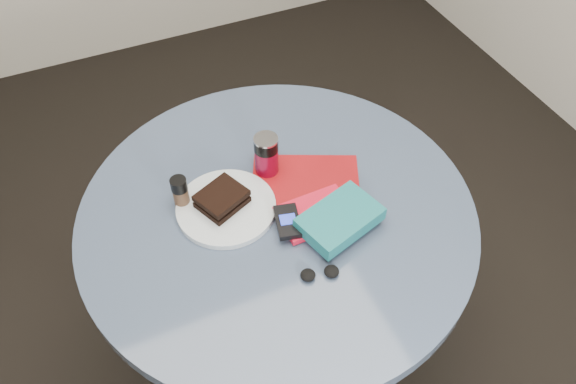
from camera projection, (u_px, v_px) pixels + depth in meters
name	position (u px, v px, depth m)	size (l,w,h in m)	color
ground	(280.00, 345.00, 1.97)	(4.00, 4.00, 0.00)	black
table	(278.00, 247.00, 1.53)	(1.00, 1.00, 0.75)	black
plate	(226.00, 208.00, 1.40)	(0.25, 0.25, 0.02)	silver
sandwich	(222.00, 199.00, 1.38)	(0.14, 0.13, 0.04)	black
soda_can	(266.00, 155.00, 1.45)	(0.07, 0.07, 0.12)	maroon
pepper_grinder	(180.00, 193.00, 1.38)	(0.05, 0.05, 0.09)	#4A311F
magazine	(306.00, 184.00, 1.46)	(0.28, 0.21, 0.00)	maroon
red_book	(315.00, 214.00, 1.38)	(0.18, 0.12, 0.01)	red
novel	(340.00, 219.00, 1.34)	(0.19, 0.12, 0.04)	#16646B
mp3_player	(288.00, 222.00, 1.35)	(0.08, 0.11, 0.02)	black
headphones	(320.00, 273.00, 1.27)	(0.10, 0.06, 0.02)	black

